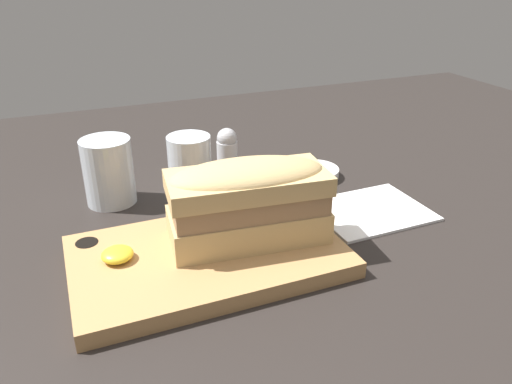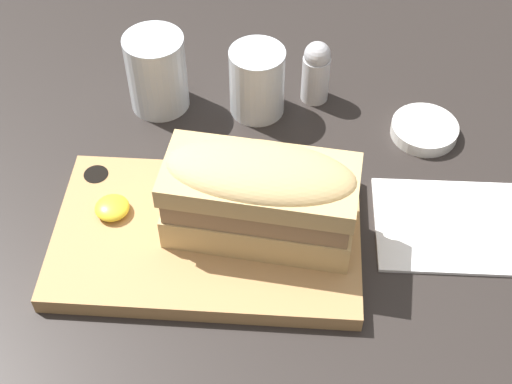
% 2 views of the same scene
% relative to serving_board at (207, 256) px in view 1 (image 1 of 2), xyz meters
% --- Properties ---
extents(dining_table, '(1.85, 1.29, 0.02)m').
position_rel_serving_board_xyz_m(dining_table, '(0.05, 0.05, -0.02)').
color(dining_table, '#282321').
rests_on(dining_table, ground).
extents(serving_board, '(0.30, 0.19, 0.02)m').
position_rel_serving_board_xyz_m(serving_board, '(0.00, 0.00, 0.00)').
color(serving_board, tan).
rests_on(serving_board, dining_table).
extents(sandwich, '(0.19, 0.10, 0.10)m').
position_rel_serving_board_xyz_m(sandwich, '(0.05, 0.01, 0.06)').
color(sandwich, tan).
rests_on(sandwich, serving_board).
extents(mustard_dollop, '(0.04, 0.04, 0.01)m').
position_rel_serving_board_xyz_m(mustard_dollop, '(-0.10, 0.02, 0.02)').
color(mustard_dollop, yellow).
rests_on(mustard_dollop, serving_board).
extents(water_glass, '(0.07, 0.07, 0.09)m').
position_rel_serving_board_xyz_m(water_glass, '(-0.08, 0.20, 0.03)').
color(water_glass, silver).
rests_on(water_glass, dining_table).
extents(wine_glass, '(0.06, 0.06, 0.08)m').
position_rel_serving_board_xyz_m(wine_glass, '(0.04, 0.20, 0.03)').
color(wine_glass, silver).
rests_on(wine_glass, dining_table).
extents(napkin, '(0.15, 0.12, 0.00)m').
position_rel_serving_board_xyz_m(napkin, '(0.25, 0.04, -0.01)').
color(napkin, white).
rests_on(napkin, dining_table).
extents(salt_shaker, '(0.03, 0.03, 0.08)m').
position_rel_serving_board_xyz_m(salt_shaker, '(0.11, 0.23, 0.03)').
color(salt_shaker, silver).
rests_on(salt_shaker, dining_table).
extents(condiment_dish, '(0.08, 0.08, 0.01)m').
position_rel_serving_board_xyz_m(condiment_dish, '(0.23, 0.17, -0.00)').
color(condiment_dish, white).
rests_on(condiment_dish, dining_table).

